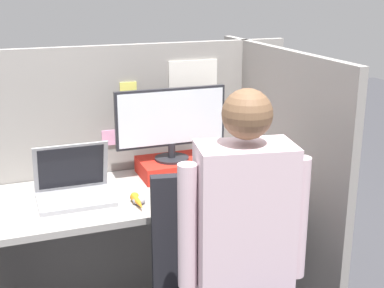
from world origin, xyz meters
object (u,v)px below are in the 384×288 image
(paper_box, at_px, (172,167))
(laptop, at_px, (74,189))
(stapler, at_px, (257,172))
(person, at_px, (253,253))
(carrot_toy, at_px, (138,202))
(monitor, at_px, (171,121))

(paper_box, xyz_separation_m, laptop, (-0.51, -0.15, 0.01))
(paper_box, relative_size, laptop, 0.98)
(stapler, distance_m, person, 0.83)
(paper_box, relative_size, person, 0.24)
(stapler, relative_size, carrot_toy, 0.98)
(paper_box, xyz_separation_m, person, (0.00, -0.90, -0.02))
(carrot_toy, height_order, person, person)
(stapler, bearing_deg, carrot_toy, -166.81)
(paper_box, height_order, laptop, laptop)
(stapler, height_order, person, person)
(monitor, xyz_separation_m, stapler, (0.39, -0.17, -0.26))
(laptop, bearing_deg, stapler, -1.42)
(paper_box, xyz_separation_m, monitor, (-0.00, 0.00, 0.24))
(carrot_toy, bearing_deg, person, -65.33)
(paper_box, bearing_deg, stapler, -23.53)
(monitor, height_order, carrot_toy, monitor)
(paper_box, relative_size, monitor, 0.58)
(paper_box, xyz_separation_m, stapler, (0.39, -0.17, -0.02))
(paper_box, bearing_deg, monitor, 90.00)
(person, bearing_deg, stapler, 61.93)
(paper_box, distance_m, carrot_toy, 0.42)
(monitor, bearing_deg, person, -89.76)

